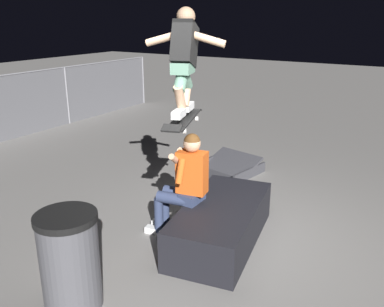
{
  "coord_description": "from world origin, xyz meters",
  "views": [
    {
      "loc": [
        -3.91,
        -1.83,
        2.56
      ],
      "look_at": [
        -0.13,
        0.51,
        1.07
      ],
      "focal_mm": 38.51,
      "sensor_mm": 36.0,
      "label": 1
    }
  ],
  "objects_px": {
    "person_sitting_on_ledge": "(184,181)",
    "kicker_ramp": "(226,170)",
    "skater_airborne": "(184,56)",
    "trash_bin": "(70,261)",
    "skateboard": "(183,120)",
    "ledge_box_main": "(221,223)"
  },
  "relations": [
    {
      "from": "kicker_ramp",
      "to": "trash_bin",
      "type": "xyz_separation_m",
      "value": [
        -3.76,
        -0.35,
        0.41
      ]
    },
    {
      "from": "kicker_ramp",
      "to": "trash_bin",
      "type": "height_order",
      "value": "trash_bin"
    },
    {
      "from": "ledge_box_main",
      "to": "kicker_ramp",
      "type": "bearing_deg",
      "value": 25.63
    },
    {
      "from": "ledge_box_main",
      "to": "trash_bin",
      "type": "distance_m",
      "value": 1.86
    },
    {
      "from": "person_sitting_on_ledge",
      "to": "skateboard",
      "type": "relative_size",
      "value": 1.27
    },
    {
      "from": "ledge_box_main",
      "to": "person_sitting_on_ledge",
      "type": "bearing_deg",
      "value": 104.78
    },
    {
      "from": "skateboard",
      "to": "trash_bin",
      "type": "xyz_separation_m",
      "value": [
        -1.59,
        0.19,
        -0.99
      ]
    },
    {
      "from": "trash_bin",
      "to": "ledge_box_main",
      "type": "bearing_deg",
      "value": -19.81
    },
    {
      "from": "skater_airborne",
      "to": "kicker_ramp",
      "type": "bearing_deg",
      "value": 13.84
    },
    {
      "from": "skater_airborne",
      "to": "ledge_box_main",
      "type": "bearing_deg",
      "value": -79.18
    },
    {
      "from": "ledge_box_main",
      "to": "person_sitting_on_ledge",
      "type": "xyz_separation_m",
      "value": [
        -0.12,
        0.45,
        0.49
      ]
    },
    {
      "from": "ledge_box_main",
      "to": "kicker_ramp",
      "type": "distance_m",
      "value": 2.25
    },
    {
      "from": "kicker_ramp",
      "to": "trash_bin",
      "type": "distance_m",
      "value": 3.8
    },
    {
      "from": "person_sitting_on_ledge",
      "to": "kicker_ramp",
      "type": "bearing_deg",
      "value": 13.73
    },
    {
      "from": "skateboard",
      "to": "ledge_box_main",
      "type": "bearing_deg",
      "value": -72.1
    },
    {
      "from": "person_sitting_on_ledge",
      "to": "skater_airborne",
      "type": "xyz_separation_m",
      "value": [
        0.03,
        0.0,
        1.43
      ]
    },
    {
      "from": "skateboard",
      "to": "skater_airborne",
      "type": "height_order",
      "value": "skater_airborne"
    },
    {
      "from": "skater_airborne",
      "to": "trash_bin",
      "type": "bearing_deg",
      "value": 174.01
    },
    {
      "from": "person_sitting_on_ledge",
      "to": "skateboard",
      "type": "height_order",
      "value": "skateboard"
    },
    {
      "from": "ledge_box_main",
      "to": "skateboard",
      "type": "distance_m",
      "value": 1.31
    },
    {
      "from": "ledge_box_main",
      "to": "trash_bin",
      "type": "height_order",
      "value": "trash_bin"
    },
    {
      "from": "skateboard",
      "to": "kicker_ramp",
      "type": "relative_size",
      "value": 0.93
    }
  ]
}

